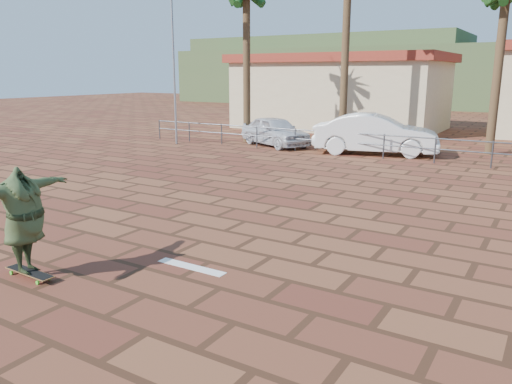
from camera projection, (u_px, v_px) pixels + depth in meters
ground at (201, 241)px, 10.25m from camera, size 120.00×120.00×0.00m
paint_stripe at (191, 267)px, 8.90m from camera, size 1.40×0.22×0.01m
guardrail at (384, 142)px, 20.04m from camera, size 24.06×0.06×1.00m
flagpole at (175, 45)px, 23.32m from camera, size 1.30×0.10×8.00m
building_west at (341, 91)px, 31.01m from camera, size 12.60×7.60×4.50m
hill_front at (500, 77)px, 51.01m from camera, size 70.00×18.00×6.00m
hill_back at (326, 69)px, 66.94m from camera, size 35.00×14.00×8.00m
longboard at (30, 272)px, 8.43m from camera, size 1.09×0.27×0.11m
skateboarder at (24, 220)px, 8.22m from camera, size 0.94×2.28×1.80m
car_silver at (275, 131)px, 23.71m from camera, size 4.37×3.24×1.39m
car_white at (376, 134)px, 21.18m from camera, size 5.45×3.02×1.70m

